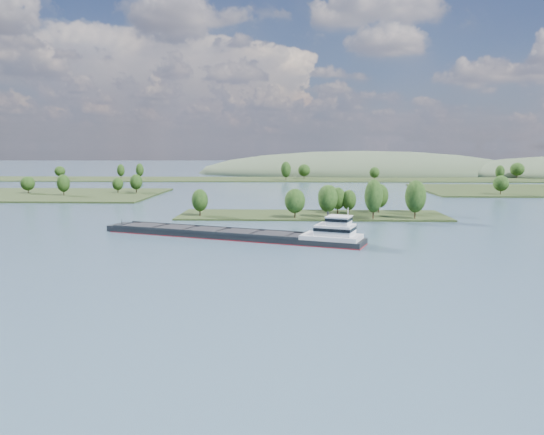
{
  "coord_description": "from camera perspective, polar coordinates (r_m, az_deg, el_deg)",
  "views": [
    {
      "loc": [
        -7.4,
        -19.43,
        26.06
      ],
      "look_at": [
        -13.18,
        130.0,
        6.0
      ],
      "focal_mm": 35.0,
      "sensor_mm": 36.0,
      "label": 1
    }
  ],
  "objects": [
    {
      "name": "ground",
      "position": [
        142.04,
        5.17,
        -2.96
      ],
      "size": [
        1800.0,
        1800.0,
        0.0
      ],
      "primitive_type": "plane",
      "color": "#384C61",
      "rests_on": "ground"
    },
    {
      "name": "tree_island",
      "position": [
        200.1,
        6.53,
        1.3
      ],
      "size": [
        100.0,
        30.6,
        15.28
      ],
      "color": "black",
      "rests_on": "ground"
    },
    {
      "name": "back_shoreline",
      "position": [
        420.41,
        4.44,
        4.16
      ],
      "size": [
        900.0,
        60.0,
        15.53
      ],
      "color": "black",
      "rests_on": "ground"
    },
    {
      "name": "hill_west",
      "position": [
        524.43,
        9.63,
        4.68
      ],
      "size": [
        320.0,
        160.0,
        44.0
      ],
      "primitive_type": "ellipsoid",
      "color": "#384630",
      "rests_on": "ground"
    },
    {
      "name": "cargo_barge",
      "position": [
        151.14,
        -2.8,
        -1.78
      ],
      "size": [
        77.87,
        35.48,
        10.73
      ],
      "color": "black",
      "rests_on": "ground"
    }
  ]
}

